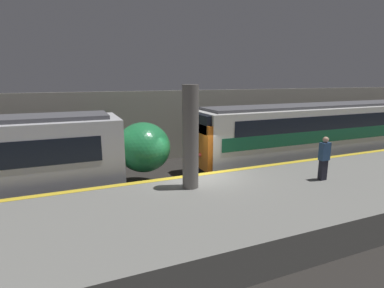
% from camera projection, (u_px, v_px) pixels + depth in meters
% --- Properties ---
extents(ground_plane, '(120.00, 120.00, 0.00)m').
position_uv_depth(ground_plane, '(198.00, 198.00, 12.62)').
color(ground_plane, '#282623').
extents(platform, '(40.00, 5.49, 1.11)m').
position_uv_depth(platform, '(230.00, 213.00, 10.02)').
color(platform, slate).
rests_on(platform, ground).
extents(station_rear_barrier, '(50.00, 0.15, 4.24)m').
position_uv_depth(station_rear_barrier, '(155.00, 126.00, 18.02)').
color(station_rear_barrier, '#B2AD9E').
rests_on(station_rear_barrier, ground).
extents(support_pillar_near, '(0.57, 0.57, 3.66)m').
position_uv_depth(support_pillar_near, '(190.00, 138.00, 10.47)').
color(support_pillar_near, slate).
rests_on(support_pillar_near, platform).
extents(train_boxy, '(21.82, 3.03, 3.51)m').
position_uv_depth(train_boxy, '(355.00, 130.00, 18.70)').
color(train_boxy, black).
rests_on(train_boxy, ground).
extents(person_waiting, '(0.38, 0.24, 1.71)m').
position_uv_depth(person_waiting, '(324.00, 157.00, 11.45)').
color(person_waiting, black).
rests_on(person_waiting, platform).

